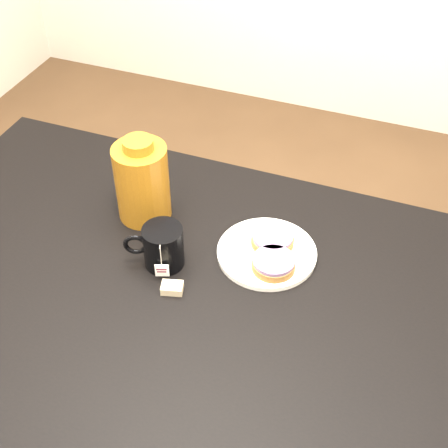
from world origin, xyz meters
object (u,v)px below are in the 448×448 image
object	(u,v)px
table	(183,316)
bagel_front	(274,263)
bagel_back	(273,239)
bagel_package	(142,181)
mug	(162,246)
plate	(267,252)
teabag_pouch	(172,288)

from	to	relation	value
table	bagel_front	xyz separation A→B (m)	(0.16, 0.12, 0.11)
bagel_back	bagel_package	xyz separation A→B (m)	(-0.32, 0.00, 0.07)
bagel_front	mug	bearing A→B (deg)	-165.91
table	bagel_package	size ratio (longest dim) A/B	6.64
table	plate	size ratio (longest dim) A/B	6.33
bagel_front	table	bearing A→B (deg)	-143.90
plate	teabag_pouch	bearing A→B (deg)	-131.66
mug	teabag_pouch	xyz separation A→B (m)	(0.05, -0.07, -0.04)
plate	bagel_front	size ratio (longest dim) A/B	2.21
bagel_back	teabag_pouch	xyz separation A→B (m)	(-0.16, -0.20, -0.02)
bagel_back	teabag_pouch	bearing A→B (deg)	-128.21
mug	table	bearing A→B (deg)	-61.26
plate	teabag_pouch	size ratio (longest dim) A/B	4.91
bagel_back	mug	world-z (taller)	mug
bagel_back	bagel_package	bearing A→B (deg)	179.28
plate	teabag_pouch	world-z (taller)	teabag_pouch
plate	teabag_pouch	distance (m)	0.23
plate	bagel_package	distance (m)	0.33
plate	bagel_package	size ratio (longest dim) A/B	1.05
plate	bagel_back	size ratio (longest dim) A/B	1.85
plate	bagel_front	world-z (taller)	bagel_front
plate	bagel_back	bearing A→B (deg)	82.01
bagel_package	teabag_pouch	bearing A→B (deg)	-51.54
teabag_pouch	bagel_back	bearing A→B (deg)	51.79
teabag_pouch	plate	bearing A→B (deg)	48.34
table	bagel_package	xyz separation A→B (m)	(-0.18, 0.19, 0.18)
mug	bagel_front	bearing A→B (deg)	-5.59
bagel_back	bagel_front	world-z (taller)	same
table	teabag_pouch	bearing A→B (deg)	-155.27
bagel_front	bagel_package	distance (m)	0.36
bagel_back	teabag_pouch	distance (m)	0.25
bagel_package	bagel_front	bearing A→B (deg)	-12.40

